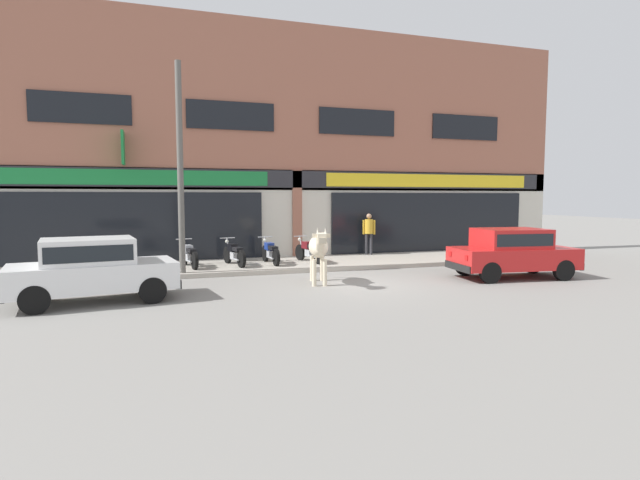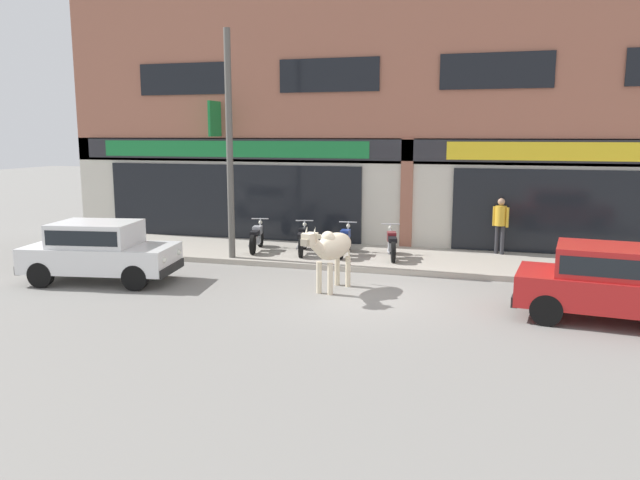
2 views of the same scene
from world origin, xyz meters
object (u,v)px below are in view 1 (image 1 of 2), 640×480
at_px(cow, 319,248).
at_px(utility_pole, 180,168).
at_px(car_1, 512,251).
at_px(motorcycle_1, 234,254).
at_px(motorcycle_3, 309,251).
at_px(pedestrian, 369,229).
at_px(car_0, 92,267).
at_px(motorcycle_2, 270,252).
at_px(motorcycle_0, 189,255).

bearing_deg(cow, utility_pole, 146.66).
height_order(car_1, motorcycle_1, car_1).
bearing_deg(car_1, motorcycle_1, 150.38).
bearing_deg(motorcycle_3, pedestrian, 26.28).
bearing_deg(motorcycle_1, car_0, -132.38).
relative_size(cow, utility_pole, 0.34).
bearing_deg(utility_pole, pedestrian, 19.95).
relative_size(car_1, motorcycle_2, 2.06).
xyz_separation_m(car_0, motorcycle_0, (2.37, 4.19, -0.29)).
height_order(car_0, motorcycle_3, car_0).
xyz_separation_m(cow, motorcycle_1, (-1.80, 3.45, -0.48)).
bearing_deg(car_0, cow, 7.25).
bearing_deg(motorcycle_3, car_1, -41.00).
relative_size(motorcycle_1, motorcycle_3, 1.00).
bearing_deg(car_0, motorcycle_2, 39.94).
distance_m(car_1, motorcycle_1, 8.64).
bearing_deg(motorcycle_2, motorcycle_1, -177.99).
xyz_separation_m(cow, motorcycle_2, (-0.57, 3.50, -0.48)).
xyz_separation_m(car_0, utility_pole, (2.11, 3.01, 2.40)).
xyz_separation_m(motorcycle_0, pedestrian, (6.87, 1.41, 0.60)).
bearing_deg(motorcycle_3, cow, -102.68).
xyz_separation_m(motorcycle_1, utility_pole, (-1.69, -1.16, 2.68)).
relative_size(car_0, car_1, 1.01).
relative_size(cow, motorcycle_2, 1.17).
bearing_deg(cow, car_1, -8.13).
bearing_deg(motorcycle_3, motorcycle_2, 178.97).
relative_size(motorcycle_1, utility_pole, 0.29).
bearing_deg(motorcycle_1, motorcycle_3, 0.41).
bearing_deg(pedestrian, motorcycle_0, -168.45).
xyz_separation_m(pedestrian, utility_pole, (-7.13, -2.59, 2.08)).
distance_m(motorcycle_0, pedestrian, 7.04).
height_order(car_0, motorcycle_1, car_0).
height_order(motorcycle_2, pedestrian, pedestrian).
xyz_separation_m(car_0, car_1, (11.31, -0.10, 0.00)).
xyz_separation_m(cow, pedestrian, (3.64, 4.88, 0.12)).
relative_size(motorcycle_0, utility_pole, 0.29).
distance_m(pedestrian, utility_pole, 7.87).
bearing_deg(motorcycle_2, car_0, -140.06).
xyz_separation_m(motorcycle_1, pedestrian, (5.44, 1.43, 0.60)).
bearing_deg(car_0, motorcycle_1, 47.62).
relative_size(motorcycle_0, pedestrian, 1.12).
bearing_deg(car_1, car_0, 179.47).
height_order(car_1, motorcycle_2, car_1).
bearing_deg(utility_pole, car_0, -125.01).
relative_size(motorcycle_0, motorcycle_1, 1.00).
distance_m(cow, pedestrian, 6.09).
distance_m(motorcycle_2, pedestrian, 4.48).
height_order(car_0, motorcycle_2, car_0).
bearing_deg(cow, motorcycle_3, 77.32).
relative_size(motorcycle_2, pedestrian, 1.13).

